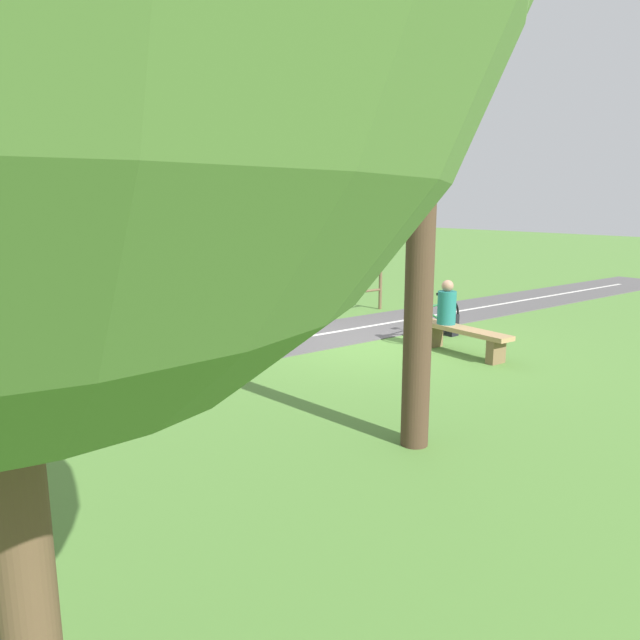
{
  "coord_description": "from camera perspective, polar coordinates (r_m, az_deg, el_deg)",
  "views": [
    {
      "loc": [
        -8.24,
        7.2,
        2.64
      ],
      "look_at": [
        -0.92,
        1.92,
        0.84
      ],
      "focal_mm": 33.27,
      "sensor_mm": 36.0,
      "label": 1
    }
  ],
  "objects": [
    {
      "name": "person_seated",
      "position": [
        10.88,
        12.1,
        1.43
      ],
      "size": [
        0.34,
        0.34,
        0.8
      ],
      "rotation": [
        0.0,
        0.0,
        -0.01
      ],
      "color": "#1E6B66",
      "rests_on": "bench"
    },
    {
      "name": "bicycle",
      "position": [
        11.8,
        11.04,
        0.03
      ],
      "size": [
        0.4,
        1.75,
        0.9
      ],
      "rotation": [
        0.0,
        0.0,
        1.77
      ],
      "color": "black",
      "rests_on": "ground_plane"
    },
    {
      "name": "backpack",
      "position": [
        12.23,
        12.34,
        -0.45
      ],
      "size": [
        0.34,
        0.3,
        0.43
      ],
      "rotation": [
        0.0,
        0.0,
        3.25
      ],
      "color": "black",
      "rests_on": "ground_plane"
    },
    {
      "name": "fence_roadside",
      "position": [
        11.18,
        -24.31,
        0.05
      ],
      "size": [
        0.5,
        15.46,
        1.11
      ],
      "rotation": [
        0.0,
        0.0,
        1.6
      ],
      "color": "brown",
      "rests_on": "ground_plane"
    },
    {
      "name": "paved_path",
      "position": [
        10.24,
        -16.43,
        -4.1
      ],
      "size": [
        3.09,
        36.04,
        0.02
      ],
      "primitive_type": "cube",
      "rotation": [
        0.0,
        0.0,
        0.03
      ],
      "color": "#565454",
      "rests_on": "ground_plane"
    },
    {
      "name": "path_centre_line",
      "position": [
        10.24,
        -16.43,
        -4.04
      ],
      "size": [
        1.01,
        31.99,
        0.0
      ],
      "primitive_type": "cube",
      "rotation": [
        0.0,
        0.0,
        0.03
      ],
      "color": "silver",
      "rests_on": "paved_path"
    },
    {
      "name": "bench",
      "position": [
        10.7,
        13.64,
        -1.49
      ],
      "size": [
        1.89,
        0.38,
        0.48
      ],
      "rotation": [
        0.0,
        0.0,
        -0.01
      ],
      "color": "#A88456",
      "rests_on": "ground_plane"
    },
    {
      "name": "ground_plane",
      "position": [
        11.26,
        5.17,
        -2.35
      ],
      "size": [
        80.0,
        80.0,
        0.0
      ],
      "primitive_type": "plane",
      "color": "#548438"
    }
  ]
}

